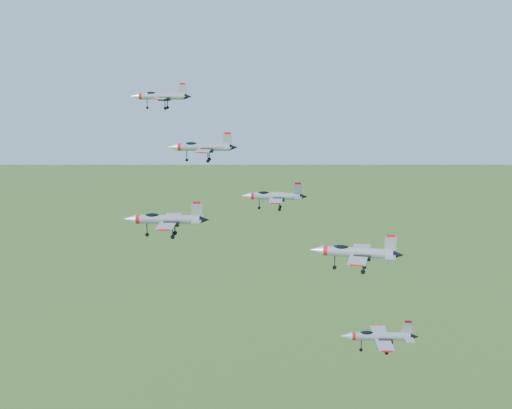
# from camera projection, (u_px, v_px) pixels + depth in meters

# --- Properties ---
(jet_lead) EXTENTS (11.08, 9.15, 2.96)m
(jet_lead) POSITION_uv_depth(u_px,v_px,m) (160.00, 96.00, 125.72)
(jet_lead) COLOR #A5A8B1
(jet_left_high) EXTENTS (11.93, 9.91, 3.19)m
(jet_left_high) POSITION_uv_depth(u_px,v_px,m) (202.00, 147.00, 119.50)
(jet_left_high) COLOR #A5A8B1
(jet_right_high) EXTENTS (12.53, 10.42, 3.35)m
(jet_right_high) POSITION_uv_depth(u_px,v_px,m) (165.00, 219.00, 102.26)
(jet_right_high) COLOR #A5A8B1
(jet_left_low) EXTENTS (11.73, 9.71, 3.14)m
(jet_left_low) POSITION_uv_depth(u_px,v_px,m) (274.00, 196.00, 125.06)
(jet_left_low) COLOR #A5A8B1
(jet_right_low) EXTENTS (13.44, 11.13, 3.59)m
(jet_right_low) POSITION_uv_depth(u_px,v_px,m) (355.00, 252.00, 101.57)
(jet_right_low) COLOR #A5A8B1
(jet_trail) EXTENTS (12.72, 10.60, 3.40)m
(jet_trail) POSITION_uv_depth(u_px,v_px,m) (378.00, 336.00, 114.47)
(jet_trail) COLOR #A5A8B1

